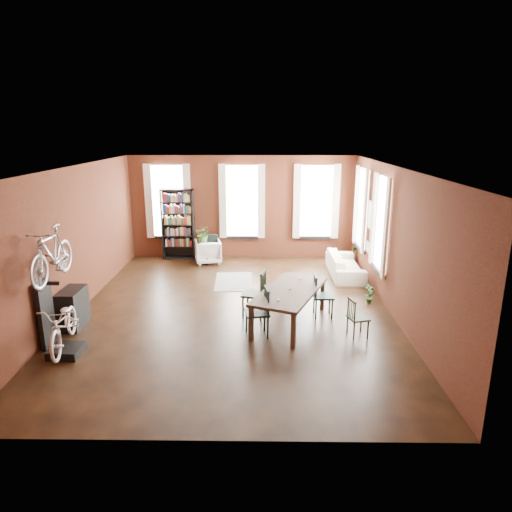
{
  "coord_description": "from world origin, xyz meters",
  "views": [
    {
      "loc": [
        0.63,
        -9.63,
        3.97
      ],
      "look_at": [
        0.49,
        0.6,
        1.11
      ],
      "focal_mm": 32.0,
      "sensor_mm": 36.0,
      "label": 1
    }
  ],
  "objects_px": {
    "dining_chair_d": "(323,296)",
    "bicycle_floor": "(61,304)",
    "white_armchair": "(208,251)",
    "dining_table": "(290,307)",
    "dining_chair_c": "(358,318)",
    "bookshelf": "(178,224)",
    "dining_chair_a": "(257,312)",
    "cream_sofa": "(345,261)",
    "dining_chair_b": "(254,294)",
    "plant_stand": "(205,253)",
    "console_table": "(73,308)",
    "bike_trainer": "(67,351)"
  },
  "relations": [
    {
      "from": "dining_chair_b",
      "to": "dining_chair_c",
      "type": "bearing_deg",
      "value": 78.43
    },
    {
      "from": "dining_chair_b",
      "to": "cream_sofa",
      "type": "bearing_deg",
      "value": 153.28
    },
    {
      "from": "dining_chair_d",
      "to": "white_armchair",
      "type": "bearing_deg",
      "value": 35.41
    },
    {
      "from": "dining_chair_a",
      "to": "dining_chair_d",
      "type": "height_order",
      "value": "dining_chair_a"
    },
    {
      "from": "dining_table",
      "to": "dining_chair_c",
      "type": "height_order",
      "value": "dining_chair_c"
    },
    {
      "from": "dining_chair_d",
      "to": "console_table",
      "type": "xyz_separation_m",
      "value": [
        -5.24,
        -0.6,
        -0.07
      ]
    },
    {
      "from": "dining_table",
      "to": "console_table",
      "type": "bearing_deg",
      "value": -155.53
    },
    {
      "from": "dining_table",
      "to": "cream_sofa",
      "type": "xyz_separation_m",
      "value": [
        1.74,
        3.32,
        0.03
      ]
    },
    {
      "from": "dining_chair_b",
      "to": "bicycle_floor",
      "type": "relative_size",
      "value": 0.63
    },
    {
      "from": "dining_chair_a",
      "to": "bookshelf",
      "type": "distance_m",
      "value": 6.19
    },
    {
      "from": "dining_table",
      "to": "dining_chair_d",
      "type": "height_order",
      "value": "dining_chair_d"
    },
    {
      "from": "dining_chair_d",
      "to": "cream_sofa",
      "type": "distance_m",
      "value": 3.06
    },
    {
      "from": "bookshelf",
      "to": "cream_sofa",
      "type": "height_order",
      "value": "bookshelf"
    },
    {
      "from": "dining_chair_c",
      "to": "dining_chair_d",
      "type": "bearing_deg",
      "value": 13.77
    },
    {
      "from": "dining_chair_b",
      "to": "cream_sofa",
      "type": "height_order",
      "value": "dining_chair_b"
    },
    {
      "from": "dining_table",
      "to": "dining_chair_b",
      "type": "xyz_separation_m",
      "value": [
        -0.76,
        0.39,
        0.14
      ]
    },
    {
      "from": "dining_chair_d",
      "to": "bookshelf",
      "type": "bearing_deg",
      "value": 40.1
    },
    {
      "from": "dining_table",
      "to": "dining_chair_c",
      "type": "relative_size",
      "value": 2.82
    },
    {
      "from": "cream_sofa",
      "to": "dining_chair_c",
      "type": "bearing_deg",
      "value": 173.75
    },
    {
      "from": "dining_chair_d",
      "to": "dining_table",
      "type": "bearing_deg",
      "value": 118.78
    },
    {
      "from": "dining_table",
      "to": "console_table",
      "type": "xyz_separation_m",
      "value": [
        -4.49,
        -0.18,
        0.02
      ]
    },
    {
      "from": "bicycle_floor",
      "to": "dining_chair_b",
      "type": "bearing_deg",
      "value": 18.85
    },
    {
      "from": "bicycle_floor",
      "to": "white_armchair",
      "type": "bearing_deg",
      "value": 62.91
    },
    {
      "from": "plant_stand",
      "to": "dining_chair_b",
      "type": "bearing_deg",
      "value": -68.78
    },
    {
      "from": "bookshelf",
      "to": "dining_table",
      "type": "bearing_deg",
      "value": -57.4
    },
    {
      "from": "dining_chair_c",
      "to": "console_table",
      "type": "relative_size",
      "value": 0.99
    },
    {
      "from": "dining_chair_b",
      "to": "bookshelf",
      "type": "height_order",
      "value": "bookshelf"
    },
    {
      "from": "white_armchair",
      "to": "bike_trainer",
      "type": "distance_m",
      "value": 6.27
    },
    {
      "from": "bicycle_floor",
      "to": "bike_trainer",
      "type": "bearing_deg",
      "value": -110.76
    },
    {
      "from": "dining_table",
      "to": "bookshelf",
      "type": "xyz_separation_m",
      "value": [
        -3.21,
        5.02,
        0.72
      ]
    },
    {
      "from": "dining_chair_a",
      "to": "dining_chair_c",
      "type": "relative_size",
      "value": 1.24
    },
    {
      "from": "dining_table",
      "to": "dining_chair_c",
      "type": "xyz_separation_m",
      "value": [
        1.31,
        -0.59,
        0.02
      ]
    },
    {
      "from": "dining_table",
      "to": "plant_stand",
      "type": "bearing_deg",
      "value": 139.87
    },
    {
      "from": "console_table",
      "to": "dining_chair_a",
      "type": "bearing_deg",
      "value": -6.16
    },
    {
      "from": "cream_sofa",
      "to": "bicycle_floor",
      "type": "relative_size",
      "value": 1.26
    },
    {
      "from": "dining_chair_c",
      "to": "dining_chair_a",
      "type": "bearing_deg",
      "value": 75.0
    },
    {
      "from": "bookshelf",
      "to": "bike_trainer",
      "type": "xyz_separation_m",
      "value": [
        -0.92,
        -6.47,
        -1.02
      ]
    },
    {
      "from": "dining_table",
      "to": "dining_chair_d",
      "type": "distance_m",
      "value": 0.87
    },
    {
      "from": "dining_chair_d",
      "to": "bicycle_floor",
      "type": "xyz_separation_m",
      "value": [
        -4.88,
        -1.85,
        0.52
      ]
    },
    {
      "from": "dining_chair_b",
      "to": "white_armchair",
      "type": "bearing_deg",
      "value": -146.68
    },
    {
      "from": "white_armchair",
      "to": "bicycle_floor",
      "type": "height_order",
      "value": "bicycle_floor"
    },
    {
      "from": "dining_chair_a",
      "to": "white_armchair",
      "type": "relative_size",
      "value": 1.28
    },
    {
      "from": "cream_sofa",
      "to": "console_table",
      "type": "height_order",
      "value": "cream_sofa"
    },
    {
      "from": "bicycle_floor",
      "to": "bookshelf",
      "type": "bearing_deg",
      "value": 72.46
    },
    {
      "from": "bicycle_floor",
      "to": "dining_chair_d",
      "type": "bearing_deg",
      "value": 11.37
    },
    {
      "from": "dining_chair_a",
      "to": "white_armchair",
      "type": "height_order",
      "value": "dining_chair_a"
    },
    {
      "from": "dining_chair_b",
      "to": "white_armchair",
      "type": "xyz_separation_m",
      "value": [
        -1.48,
        4.14,
        -0.14
      ]
    },
    {
      "from": "dining_table",
      "to": "dining_chair_a",
      "type": "bearing_deg",
      "value": -116.85
    },
    {
      "from": "bike_trainer",
      "to": "plant_stand",
      "type": "bearing_deg",
      "value": 72.96
    },
    {
      "from": "dining_chair_c",
      "to": "console_table",
      "type": "distance_m",
      "value": 5.82
    }
  ]
}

